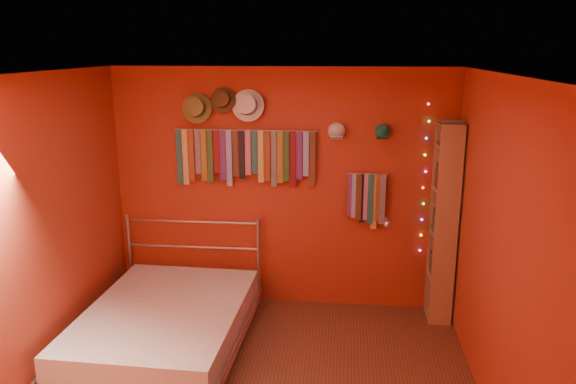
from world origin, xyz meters
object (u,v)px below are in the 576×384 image
(tie_rack, at_px, (245,155))
(bookshelf, at_px, (448,223))
(reading_lamp, at_px, (387,223))
(bed, at_px, (166,326))

(tie_rack, xyz_separation_m, bookshelf, (2.04, -0.16, -0.61))
(bookshelf, bearing_deg, tie_rack, 175.65)
(reading_lamp, height_order, bed, reading_lamp)
(reading_lamp, distance_m, bed, 2.32)
(bed, bearing_deg, reading_lamp, 24.96)
(bed, bearing_deg, tie_rack, 63.17)
(tie_rack, bearing_deg, reading_lamp, -7.25)
(tie_rack, height_order, bookshelf, bookshelf)
(tie_rack, height_order, reading_lamp, tie_rack)
(tie_rack, height_order, bed, tie_rack)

